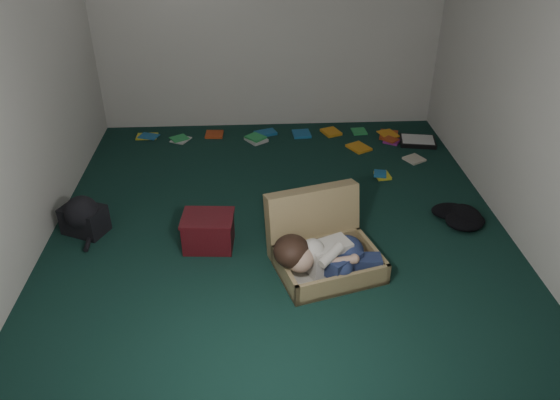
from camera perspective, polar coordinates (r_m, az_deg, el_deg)
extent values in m
plane|color=#0F2C25|center=(4.91, -0.10, -2.58)|extent=(4.50, 4.50, 0.00)
plane|color=silver|center=(6.48, -1.25, 18.54)|extent=(4.50, 0.00, 4.50)
plane|color=silver|center=(2.33, 2.90, -6.95)|extent=(4.50, 0.00, 4.50)
plane|color=silver|center=(4.66, -25.91, 10.26)|extent=(0.00, 4.50, 4.50)
plane|color=silver|center=(4.85, 24.72, 11.26)|extent=(0.00, 4.50, 4.50)
cube|color=#A18858|center=(4.31, 5.18, -6.71)|extent=(0.90, 0.75, 0.18)
cube|color=beige|center=(4.34, 5.15, -7.18)|extent=(0.82, 0.66, 0.02)
cube|color=#A18858|center=(4.47, 3.44, -2.14)|extent=(0.81, 0.44, 0.57)
cube|color=silver|center=(4.23, 5.09, -5.91)|extent=(0.38, 0.31, 0.24)
sphere|color=tan|center=(4.09, 2.11, -6.15)|extent=(0.21, 0.21, 0.21)
ellipsoid|color=black|center=(4.10, 1.23, -5.36)|extent=(0.28, 0.29, 0.24)
ellipsoid|color=navy|center=(4.30, 7.06, -5.36)|extent=(0.25, 0.29, 0.24)
cube|color=navy|center=(4.19, 6.67, -6.66)|extent=(0.32, 0.29, 0.15)
cube|color=navy|center=(4.26, 8.74, -6.55)|extent=(0.27, 0.14, 0.12)
sphere|color=white|center=(4.34, 9.76, -6.23)|extent=(0.12, 0.12, 0.12)
sphere|color=white|center=(4.29, 10.23, -6.93)|extent=(0.11, 0.11, 0.11)
cylinder|color=tan|center=(4.12, 6.64, -6.33)|extent=(0.21, 0.12, 0.07)
cube|color=#460E13|center=(4.61, -7.47, -3.39)|extent=(0.43, 0.34, 0.27)
cube|color=#460E13|center=(4.52, -7.60, -1.87)|extent=(0.45, 0.36, 0.02)
cube|color=black|center=(6.57, 14.18, 5.96)|extent=(0.45, 0.37, 0.05)
cube|color=white|center=(6.55, 14.21, 6.18)|extent=(0.40, 0.32, 0.01)
cube|color=yellow|center=(6.72, -13.73, 6.49)|extent=(0.21, 0.16, 0.02)
cube|color=#B73E18|center=(6.62, -6.87, 6.80)|extent=(0.27, 0.26, 0.02)
cube|color=silver|center=(6.44, -2.50, 6.28)|extent=(0.21, 0.25, 0.02)
cube|color=#1C6199|center=(6.59, 2.27, 6.89)|extent=(0.23, 0.26, 0.02)
cube|color=orange|center=(6.66, 5.35, 7.04)|extent=(0.27, 0.25, 0.02)
cube|color=green|center=(6.73, 8.26, 7.12)|extent=(0.23, 0.18, 0.02)
cube|color=#8F2385|center=(6.53, 11.61, 6.03)|extent=(0.27, 0.26, 0.02)
cube|color=beige|center=(6.17, 13.85, 4.15)|extent=(0.20, 0.24, 0.02)
cube|color=yellow|center=(5.76, 10.67, 2.50)|extent=(0.24, 0.26, 0.02)
cube|color=#B73E18|center=(6.68, 11.29, 6.65)|extent=(0.26, 0.24, 0.02)
cube|color=silver|center=(6.56, -10.32, 6.25)|extent=(0.24, 0.19, 0.02)
cube|color=#1C6199|center=(6.61, -1.54, 6.97)|extent=(0.26, 0.27, 0.02)
cube|color=orange|center=(6.31, 8.23, 5.43)|extent=(0.18, 0.23, 0.02)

